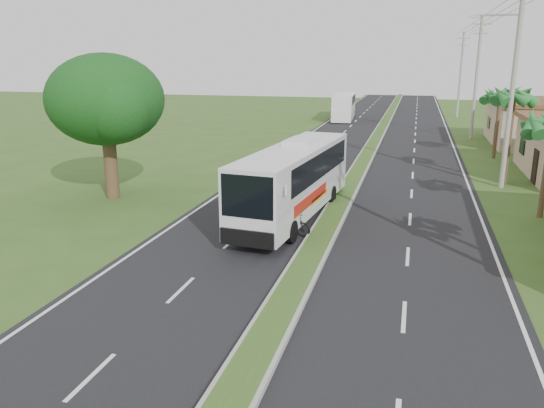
# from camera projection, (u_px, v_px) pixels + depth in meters

# --- Properties ---
(ground) EXTENTS (180.00, 180.00, 0.00)m
(ground) POSITION_uv_depth(u_px,v_px,m) (286.00, 303.00, 16.19)
(ground) COLOR #34501D
(ground) RESTS_ON ground
(road_asphalt) EXTENTS (14.00, 160.00, 0.02)m
(road_asphalt) POSITION_uv_depth(u_px,v_px,m) (358.00, 172.00, 34.81)
(road_asphalt) COLOR black
(road_asphalt) RESTS_ON ground
(median_strip) EXTENTS (1.20, 160.00, 0.18)m
(median_strip) POSITION_uv_depth(u_px,v_px,m) (358.00, 171.00, 34.79)
(median_strip) COLOR gray
(median_strip) RESTS_ON ground
(lane_edge_left) EXTENTS (0.12, 160.00, 0.01)m
(lane_edge_left) POSITION_uv_depth(u_px,v_px,m) (260.00, 167.00, 36.49)
(lane_edge_left) COLOR silver
(lane_edge_left) RESTS_ON ground
(lane_edge_right) EXTENTS (0.12, 160.00, 0.01)m
(lane_edge_right) POSITION_uv_depth(u_px,v_px,m) (465.00, 178.00, 33.13)
(lane_edge_right) COLOR silver
(lane_edge_right) RESTS_ON ground
(shop_far) EXTENTS (8.60, 11.60, 3.82)m
(shop_far) POSITION_uv_depth(u_px,v_px,m) (542.00, 122.00, 45.69)
(shop_far) COLOR tan
(shop_far) RESTS_ON ground
(palm_verge_c) EXTENTS (2.40, 2.40, 5.85)m
(palm_verge_c) POSITION_uv_depth(u_px,v_px,m) (514.00, 97.00, 30.32)
(palm_verge_c) COLOR #473321
(palm_verge_c) RESTS_ON ground
(palm_verge_d) EXTENTS (2.40, 2.40, 5.25)m
(palm_verge_d) POSITION_uv_depth(u_px,v_px,m) (500.00, 97.00, 38.72)
(palm_verge_d) COLOR #473321
(palm_verge_d) RESTS_ON ground
(shade_tree) EXTENTS (6.30, 6.00, 7.54)m
(shade_tree) POSITION_uv_depth(u_px,v_px,m) (104.00, 103.00, 27.23)
(shade_tree) COLOR #473321
(shade_tree) RESTS_ON ground
(utility_pole_b) EXTENTS (3.20, 0.28, 12.00)m
(utility_pole_b) POSITION_uv_depth(u_px,v_px,m) (513.00, 77.00, 29.17)
(utility_pole_b) COLOR gray
(utility_pole_b) RESTS_ON ground
(utility_pole_c) EXTENTS (1.60, 0.28, 11.00)m
(utility_pole_c) POSITION_uv_depth(u_px,v_px,m) (477.00, 77.00, 47.94)
(utility_pole_c) COLOR gray
(utility_pole_c) RESTS_ON ground
(utility_pole_d) EXTENTS (1.60, 0.28, 10.50)m
(utility_pole_d) POSITION_uv_depth(u_px,v_px,m) (461.00, 74.00, 66.63)
(utility_pole_d) COLOR gray
(utility_pole_d) RESTS_ON ground
(coach_bus_main) EXTENTS (3.37, 11.22, 3.57)m
(coach_bus_main) POSITION_uv_depth(u_px,v_px,m) (295.00, 176.00, 24.50)
(coach_bus_main) COLOR silver
(coach_bus_main) RESTS_ON ground
(coach_bus_far) EXTENTS (3.01, 10.61, 3.05)m
(coach_bus_far) POSITION_uv_depth(u_px,v_px,m) (344.00, 105.00, 65.25)
(coach_bus_far) COLOR white
(coach_bus_far) RESTS_ON ground
(motorcyclist) EXTENTS (1.70, 0.75, 2.28)m
(motorcyclist) POSITION_uv_depth(u_px,v_px,m) (292.00, 217.00, 22.15)
(motorcyclist) COLOR black
(motorcyclist) RESTS_ON ground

